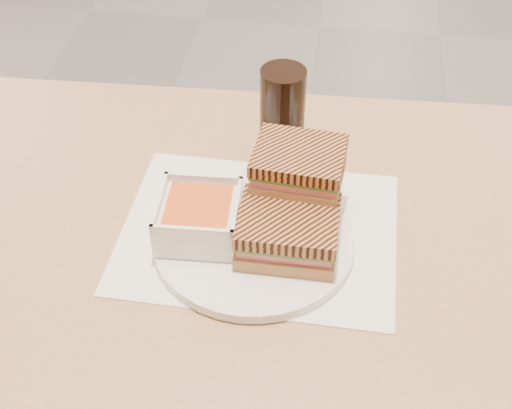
# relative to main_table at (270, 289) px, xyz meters

# --- Properties ---
(main_table) EXTENTS (1.23, 0.74, 0.75)m
(main_table) POSITION_rel_main_table_xyz_m (0.00, 0.00, 0.00)
(main_table) COLOR #A87F5C
(main_table) RESTS_ON ground
(tray_liner) EXTENTS (0.38, 0.30, 0.00)m
(tray_liner) POSITION_rel_main_table_xyz_m (-0.02, 0.00, 0.11)
(tray_liner) COLOR white
(tray_liner) RESTS_ON main_table
(plate) EXTENTS (0.27, 0.27, 0.01)m
(plate) POSITION_rel_main_table_xyz_m (-0.02, -0.02, 0.12)
(plate) COLOR white
(plate) RESTS_ON tray_liner
(soup_bowl) EXTENTS (0.11, 0.11, 0.06)m
(soup_bowl) POSITION_rel_main_table_xyz_m (-0.09, -0.02, 0.16)
(soup_bowl) COLOR white
(soup_bowl) RESTS_ON plate
(panini_lower) EXTENTS (0.13, 0.11, 0.06)m
(panini_lower) POSITION_rel_main_table_xyz_m (0.03, -0.03, 0.16)
(panini_lower) COLOR #AF7C4A
(panini_lower) RESTS_ON plate
(panini_upper) EXTENTS (0.13, 0.11, 0.05)m
(panini_upper) POSITION_rel_main_table_xyz_m (0.03, 0.04, 0.21)
(panini_upper) COLOR #AF7C4A
(panini_upper) RESTS_ON panini_lower
(cola_glass) EXTENTS (0.07, 0.07, 0.15)m
(cola_glass) POSITION_rel_main_table_xyz_m (-0.01, 0.19, 0.19)
(cola_glass) COLOR black
(cola_glass) RESTS_ON main_table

